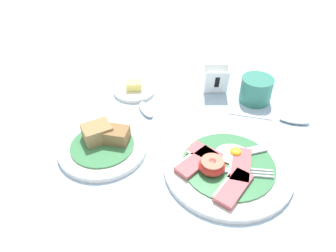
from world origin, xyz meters
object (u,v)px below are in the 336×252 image
(sugar_cup, at_px, (256,89))
(teaspoon_by_saucer, at_px, (283,119))
(breakfast_plate, at_px, (226,166))
(bread_plate, at_px, (103,143))
(teaspoon_near_cup, at_px, (150,116))
(butter_dish, at_px, (134,90))
(number_card, at_px, (216,81))

(sugar_cup, distance_m, teaspoon_by_saucer, 0.10)
(breakfast_plate, relative_size, sugar_cup, 3.25)
(breakfast_plate, relative_size, teaspoon_by_saucer, 1.34)
(bread_plate, relative_size, sugar_cup, 2.37)
(sugar_cup, bearing_deg, teaspoon_by_saucer, -53.04)
(teaspoon_near_cup, bearing_deg, sugar_cup, -98.01)
(breakfast_plate, height_order, teaspoon_by_saucer, breakfast_plate)
(sugar_cup, distance_m, butter_dish, 0.32)
(butter_dish, relative_size, teaspoon_by_saucer, 0.57)
(number_card, bearing_deg, teaspoon_by_saucer, -39.40)
(teaspoon_by_saucer, height_order, teaspoon_near_cup, same)
(number_card, xyz_separation_m, teaspoon_by_saucer, (0.16, -0.10, -0.03))
(sugar_cup, relative_size, number_card, 1.09)
(breakfast_plate, distance_m, number_card, 0.28)
(breakfast_plate, xyz_separation_m, number_card, (-0.02, 0.28, 0.03))
(bread_plate, xyz_separation_m, butter_dish, (0.02, 0.22, -0.01))
(bread_plate, height_order, butter_dish, bread_plate)
(breakfast_plate, distance_m, sugar_cup, 0.27)
(bread_plate, height_order, number_card, number_card)
(bread_plate, distance_m, butter_dish, 0.22)
(breakfast_plate, relative_size, number_card, 3.53)
(breakfast_plate, xyz_separation_m, sugar_cup, (0.08, 0.26, 0.02))
(butter_dish, bearing_deg, breakfast_plate, -47.56)
(bread_plate, relative_size, teaspoon_by_saucer, 0.98)
(breakfast_plate, xyz_separation_m, teaspoon_by_saucer, (0.14, 0.18, -0.01))
(butter_dish, bearing_deg, sugar_cup, -0.37)
(sugar_cup, relative_size, teaspoon_near_cup, 0.45)
(breakfast_plate, bearing_deg, bread_plate, 172.06)
(bread_plate, xyz_separation_m, sugar_cup, (0.34, 0.22, 0.02))
(sugar_cup, xyz_separation_m, butter_dish, (-0.32, 0.00, -0.03))
(bread_plate, distance_m, number_card, 0.34)
(breakfast_plate, distance_m, bread_plate, 0.26)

